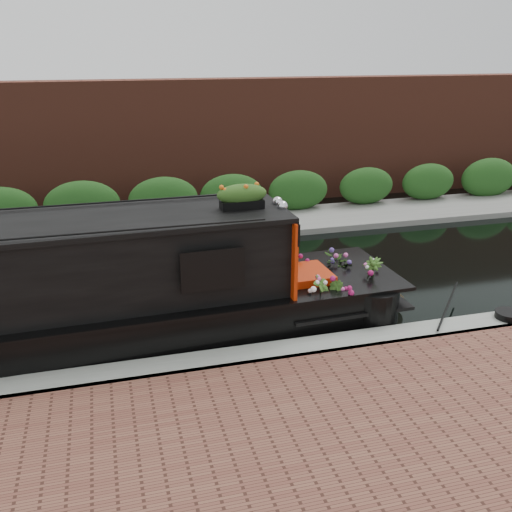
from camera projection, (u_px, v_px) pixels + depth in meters
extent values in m
plane|color=black|center=(186.00, 292.00, 12.26)|extent=(80.00, 80.00, 0.00)
cube|color=gray|center=(217.00, 371.00, 9.28)|extent=(40.00, 0.60, 0.50)
cube|color=gray|center=(163.00, 233.00, 16.06)|extent=(40.00, 2.40, 0.34)
cube|color=#1E4918|center=(160.00, 224.00, 16.88)|extent=(40.00, 1.10, 2.80)
cube|color=#5E2C1F|center=(153.00, 206.00, 18.78)|extent=(40.00, 1.00, 8.00)
cube|color=#BB2807|center=(279.00, 248.00, 10.41)|extent=(0.12, 1.86, 1.43)
cube|color=black|center=(213.00, 270.00, 9.18)|extent=(0.95, 0.06, 0.58)
cube|color=#BB2807|center=(306.00, 284.00, 10.81)|extent=(0.88, 0.98, 0.53)
sphere|color=silver|center=(283.00, 206.00, 9.99)|extent=(0.19, 0.19, 0.19)
sphere|color=silver|center=(278.00, 202.00, 10.26)|extent=(0.19, 0.19, 0.19)
cube|color=black|center=(242.00, 204.00, 9.93)|extent=(0.76, 0.31, 0.15)
ellipsoid|color=orange|center=(242.00, 193.00, 9.86)|extent=(0.83, 0.31, 0.25)
imported|color=#335C1E|center=(321.00, 294.00, 10.14)|extent=(0.45, 0.41, 0.70)
imported|color=#335C1E|center=(336.00, 296.00, 10.24)|extent=(0.36, 0.39, 0.56)
imported|color=#335C1E|center=(339.00, 266.00, 11.50)|extent=(0.76, 0.74, 0.64)
imported|color=#335C1E|center=(372.00, 276.00, 10.93)|extent=(0.55, 0.55, 0.71)
imported|color=#335C1E|center=(296.00, 270.00, 11.40)|extent=(0.27, 0.34, 0.58)
cylinder|color=brown|center=(391.00, 299.00, 11.45)|extent=(0.40, 0.40, 0.40)
cylinder|color=black|center=(509.00, 315.00, 10.53)|extent=(0.49, 0.49, 0.12)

